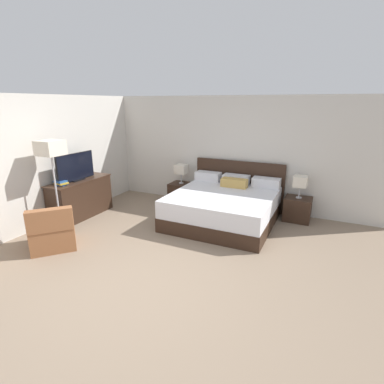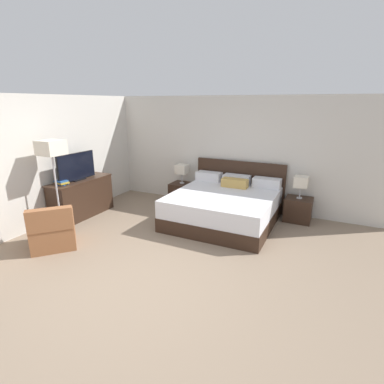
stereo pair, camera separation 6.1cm
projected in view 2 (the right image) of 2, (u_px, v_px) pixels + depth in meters
ground_plane at (135, 285)px, 4.02m from camera, size 11.00×11.00×0.00m
wall_back at (229, 153)px, 6.84m from camera, size 6.91×0.06×2.51m
wall_left at (62, 158)px, 6.19m from camera, size 0.06×5.47×2.51m
bed at (224, 206)px, 6.09m from camera, size 2.05×2.05×1.10m
nightstand_left at (182, 193)px, 7.29m from camera, size 0.53×0.47×0.48m
nightstand_right at (298, 209)px, 6.16m from camera, size 0.53×0.47×0.48m
table_lamp_left at (182, 169)px, 7.13m from camera, size 0.26×0.26×0.46m
table_lamp_right at (301, 182)px, 5.99m from camera, size 0.26×0.26×0.46m
dresser at (82, 197)px, 6.40m from camera, size 0.50×1.43×0.80m
tv at (77, 167)px, 6.16m from camera, size 0.18×0.95×0.57m
book_red_cover at (62, 184)px, 5.88m from camera, size 0.22×0.17×0.03m
book_blue_cover at (62, 183)px, 5.87m from camera, size 0.26×0.22×0.03m
book_small_top at (61, 181)px, 5.87m from camera, size 0.23×0.19×0.03m
armchair_by_window at (53, 231)px, 5.02m from camera, size 0.97×0.97×0.76m
floor_lamp at (52, 153)px, 5.36m from camera, size 0.40×0.40×1.72m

